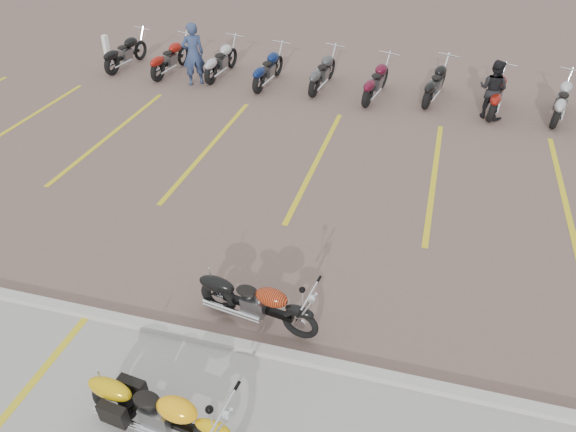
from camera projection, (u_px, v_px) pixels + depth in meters
The scene contains 9 objects.
ground at pixel (265, 264), 9.97m from camera, with size 100.00×100.00×0.00m, color brown.
curb at pixel (224, 342), 8.34m from camera, with size 60.00×0.18×0.12m, color #ADAAA3.
parking_stripes at pixel (317, 161), 13.16m from camera, with size 38.00×5.50×0.01m, color gold, non-canonical shape.
yellow_cruiser at pixel (159, 413), 6.88m from camera, with size 2.09×0.42×0.86m.
flame_cruiser at pixel (256, 302), 8.55m from camera, with size 2.00×0.47×0.83m.
person_a at pixel (193, 54), 16.79m from camera, with size 0.68×0.45×1.86m, color navy.
person_b at pixel (493, 89), 14.81m from camera, with size 0.77×0.60×1.58m, color black.
bollard at pixel (107, 51), 18.45m from camera, with size 0.15×0.15×1.00m, color white.
bg_bike_row at pixel (376, 77), 16.24m from camera, with size 17.42×2.07×1.10m.
Camera 1 is at (2.51, -7.39, 6.28)m, focal length 35.00 mm.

